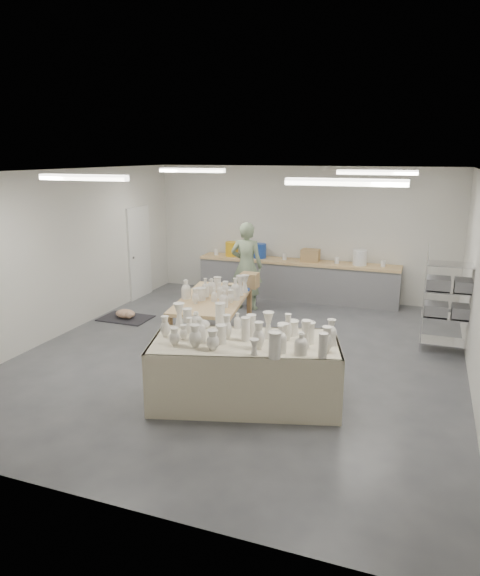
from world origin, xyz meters
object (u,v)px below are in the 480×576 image
at_px(drying_table, 245,369).
at_px(potter, 247,266).
at_px(work_table, 219,295).
at_px(red_stool, 251,293).

xyz_separation_m(drying_table, potter, (-1.43, 4.10, 0.47)).
relative_size(work_table, red_stool, 6.48).
xyz_separation_m(potter, red_stool, (0.00, 0.27, -0.68)).
bearing_deg(work_table, potter, 86.02).
bearing_deg(red_stool, work_table, -85.42).
bearing_deg(potter, red_stool, -94.46).
height_order(drying_table, potter, potter).
xyz_separation_m(drying_table, work_table, (-1.25, 2.11, 0.36)).
xyz_separation_m(drying_table, red_stool, (-1.43, 4.37, -0.20)).
distance_m(work_table, potter, 2.00).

